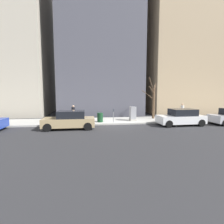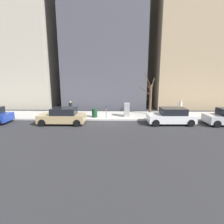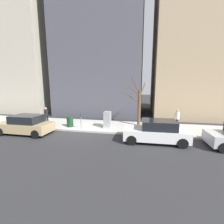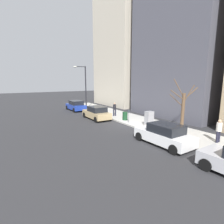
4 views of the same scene
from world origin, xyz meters
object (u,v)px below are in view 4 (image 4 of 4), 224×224
at_px(pedestrian_midblock, 115,108).
at_px(parked_car_white, 164,135).
at_px(utility_box, 149,119).
at_px(parking_meter, 129,115).
at_px(bare_tree, 183,109).
at_px(parked_car_blue, 76,106).
at_px(streetlamp, 84,84).
at_px(trash_bin, 125,116).
at_px(office_tower_right, 131,37).
at_px(parked_car_tan, 97,113).
at_px(office_block_center, 192,36).
at_px(pedestrian_near_meter, 219,130).

bearing_deg(pedestrian_midblock, parked_car_white, 90.18).
bearing_deg(utility_box, parking_meter, 111.75).
bearing_deg(bare_tree, parked_car_blue, 103.41).
height_order(streetlamp, trash_bin, streetlamp).
xyz_separation_m(trash_bin, office_tower_right, (9.90, 11.92, 11.90)).
relative_size(parking_meter, pedestrian_midblock, 0.81).
distance_m(parked_car_white, streetlamp, 17.60).
bearing_deg(trash_bin, parked_car_blue, 101.94).
xyz_separation_m(utility_box, trash_bin, (-0.40, 3.38, -0.25)).
height_order(parked_car_white, parking_meter, parked_car_white).
height_order(trash_bin, office_tower_right, office_tower_right).
relative_size(parked_car_tan, streetlamp, 0.65).
distance_m(bare_tree, office_tower_right, 22.34).
bearing_deg(parking_meter, trash_bin, 70.18).
bearing_deg(office_tower_right, pedestrian_midblock, -135.86).
height_order(parked_car_blue, utility_box, utility_box).
height_order(parked_car_tan, office_block_center, office_block_center).
xyz_separation_m(parking_meter, pedestrian_near_meter, (1.79, -8.08, 0.11)).
distance_m(streetlamp, office_block_center, 16.25).
height_order(pedestrian_near_meter, pedestrian_midblock, same).
height_order(parking_meter, office_block_center, office_block_center).
relative_size(parked_car_white, streetlamp, 0.65).
bearing_deg(parked_car_tan, parked_car_white, -88.96).
height_order(bare_tree, office_block_center, office_block_center).
bearing_deg(streetlamp, pedestrian_midblock, -83.22).
height_order(utility_box, office_tower_right, office_tower_right).
bearing_deg(office_tower_right, parked_car_white, -121.62).
relative_size(trash_bin, pedestrian_midblock, 0.54).
distance_m(utility_box, pedestrian_midblock, 5.94).
bearing_deg(parked_car_white, bare_tree, 18.13).
xyz_separation_m(parking_meter, pedestrian_midblock, (0.71, 3.81, 0.11)).
xyz_separation_m(bare_tree, pedestrian_midblock, (-1.45, 8.60, -0.96)).
bearing_deg(office_block_center, parking_meter, -176.49).
bearing_deg(utility_box, parked_car_white, -120.74).
xyz_separation_m(parked_car_blue, bare_tree, (3.79, -15.88, 1.31)).
distance_m(utility_box, office_tower_right, 21.45).
xyz_separation_m(pedestrian_near_meter, office_tower_right, (8.56, 21.25, 11.41)).
bearing_deg(parked_car_tan, parked_car_blue, 88.95).
distance_m(streetlamp, bare_tree, 16.23).
bearing_deg(parked_car_white, pedestrian_near_meter, -32.51).
bearing_deg(parking_meter, office_block_center, 3.51).
bearing_deg(utility_box, trash_bin, 96.75).
height_order(parked_car_tan, pedestrian_near_meter, pedestrian_near_meter).
distance_m(parked_car_blue, trash_bin, 10.06).
bearing_deg(office_tower_right, trash_bin, -129.72).
bearing_deg(parking_meter, parked_car_white, -103.87).
xyz_separation_m(pedestrian_midblock, office_tower_right, (9.65, 9.36, 11.41)).
xyz_separation_m(parking_meter, streetlamp, (-0.17, 11.15, 3.04)).
bearing_deg(office_tower_right, parked_car_tan, -142.62).
height_order(utility_box, pedestrian_near_meter, pedestrian_near_meter).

